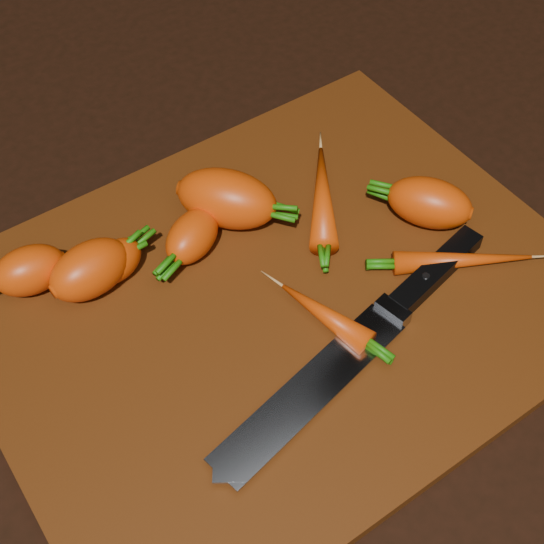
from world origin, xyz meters
TOP-DOWN VIEW (x-y plane):
  - ground at (0.00, 0.00)m, footprint 2.00×2.00m
  - cutting_board at (0.00, 0.00)m, footprint 0.50×0.40m
  - carrot_0 at (-0.13, 0.10)m, footprint 0.08×0.05m
  - carrot_1 at (-0.17, 0.13)m, footprint 0.07×0.05m
  - carrot_2 at (0.01, 0.10)m, footprint 0.10×0.11m
  - carrot_3 at (-0.03, 0.08)m, footprint 0.07×0.06m
  - carrot_4 at (-0.10, 0.10)m, footprint 0.06×0.05m
  - carrot_5 at (0.16, -0.01)m, footprint 0.08×0.09m
  - carrot_6 at (0.09, 0.06)m, footprint 0.09×0.12m
  - carrot_7 at (0.15, -0.07)m, footprint 0.11×0.08m
  - carrot_8 at (0.01, -0.05)m, footprint 0.04×0.09m
  - knife at (-0.02, -0.09)m, footprint 0.31×0.09m

SIDE VIEW (x-z plane):
  - ground at x=0.00m, z-range -0.01..0.00m
  - cutting_board at x=0.00m, z-range 0.00..0.01m
  - knife at x=-0.02m, z-range 0.01..0.03m
  - carrot_7 at x=0.15m, z-range 0.01..0.03m
  - carrot_8 at x=0.01m, z-range 0.01..0.03m
  - carrot_6 at x=0.09m, z-range 0.01..0.04m
  - carrot_4 at x=-0.10m, z-range 0.01..0.05m
  - carrot_3 at x=-0.03m, z-range 0.01..0.05m
  - carrot_1 at x=-0.17m, z-range 0.01..0.05m
  - carrot_5 at x=0.16m, z-range 0.01..0.06m
  - carrot_0 at x=-0.13m, z-range 0.01..0.06m
  - carrot_2 at x=0.01m, z-range 0.01..0.07m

